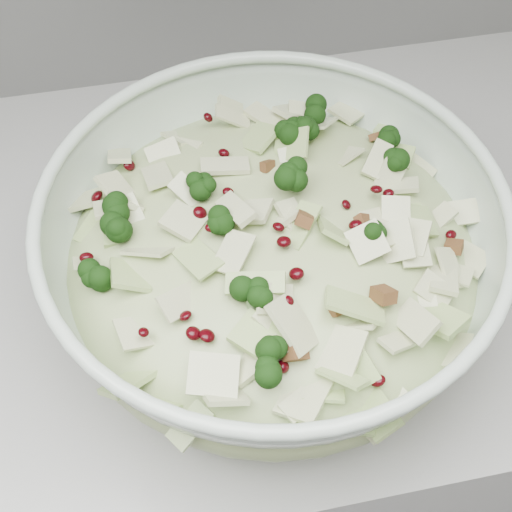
# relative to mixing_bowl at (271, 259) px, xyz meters

# --- Properties ---
(mixing_bowl) EXTENTS (0.49, 0.49, 0.16)m
(mixing_bowl) POSITION_rel_mixing_bowl_xyz_m (0.00, 0.00, 0.00)
(mixing_bowl) COLOR silver
(mixing_bowl) RESTS_ON counter
(salad) EXTENTS (0.52, 0.52, 0.16)m
(salad) POSITION_rel_mixing_bowl_xyz_m (0.00, -0.00, 0.03)
(salad) COLOR #AAB77D
(salad) RESTS_ON mixing_bowl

